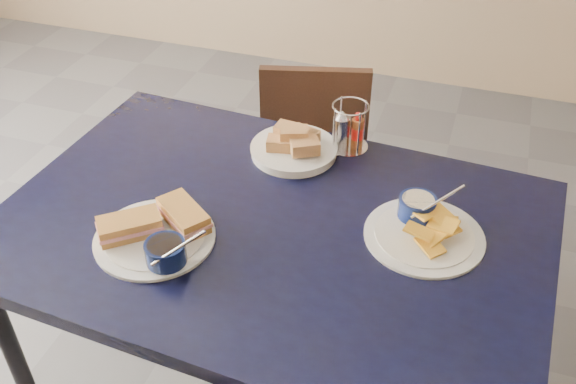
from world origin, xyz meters
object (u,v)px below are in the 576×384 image
(sandwich_plate, at_px, (158,232))
(bread_basket, at_px, (294,146))
(dining_table, at_px, (271,242))
(plantain_plate, at_px, (423,225))
(condiment_caddy, at_px, (348,130))
(chair_far, at_px, (318,169))

(sandwich_plate, bearing_deg, bread_basket, 66.76)
(dining_table, xyz_separation_m, plantain_plate, (0.35, 0.08, 0.08))
(sandwich_plate, bearing_deg, condiment_caddy, 58.54)
(chair_far, distance_m, sandwich_plate, 0.87)
(chair_far, bearing_deg, dining_table, -84.31)
(plantain_plate, relative_size, bread_basket, 1.19)
(bread_basket, relative_size, condiment_caddy, 1.72)
(chair_far, height_order, bread_basket, bread_basket)
(sandwich_plate, bearing_deg, plantain_plate, 21.34)
(dining_table, xyz_separation_m, bread_basket, (-0.04, 0.29, 0.09))
(sandwich_plate, distance_m, plantain_plate, 0.61)
(sandwich_plate, height_order, condiment_caddy, condiment_caddy)
(bread_basket, bearing_deg, dining_table, -82.86)
(dining_table, height_order, plantain_plate, plantain_plate)
(condiment_caddy, bearing_deg, plantain_plate, -48.60)
(chair_far, distance_m, condiment_caddy, 0.48)
(dining_table, relative_size, sandwich_plate, 4.42)
(chair_far, relative_size, plantain_plate, 2.82)
(dining_table, relative_size, condiment_caddy, 9.91)
(chair_far, bearing_deg, condiment_caddy, -60.88)
(chair_far, height_order, condiment_caddy, condiment_caddy)
(chair_far, bearing_deg, sandwich_plate, -101.29)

